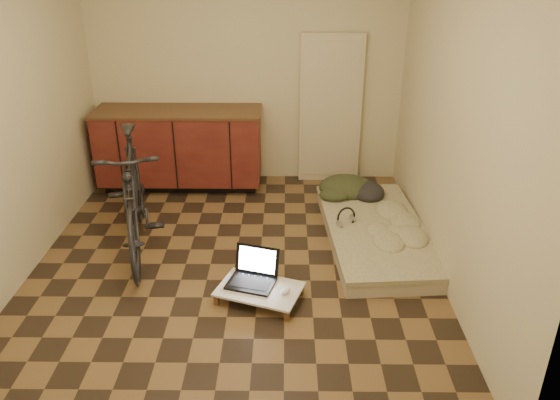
{
  "coord_description": "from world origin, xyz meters",
  "views": [
    {
      "loc": [
        0.44,
        -4.11,
        2.59
      ],
      "look_at": [
        0.4,
        0.17,
        0.55
      ],
      "focal_mm": 35.0,
      "sensor_mm": 36.0,
      "label": 1
    }
  ],
  "objects_px": {
    "bicycle": "(133,189)",
    "laptop": "(253,275)",
    "lap_desk": "(259,290)",
    "futon": "(375,232)"
  },
  "relations": [
    {
      "from": "bicycle",
      "to": "laptop",
      "type": "distance_m",
      "value": 1.37
    },
    {
      "from": "lap_desk",
      "to": "laptop",
      "type": "relative_size",
      "value": 1.68
    },
    {
      "from": "futon",
      "to": "lap_desk",
      "type": "bearing_deg",
      "value": -141.75
    },
    {
      "from": "bicycle",
      "to": "laptop",
      "type": "bearing_deg",
      "value": -45.11
    },
    {
      "from": "bicycle",
      "to": "lap_desk",
      "type": "bearing_deg",
      "value": -47.46
    },
    {
      "from": "futon",
      "to": "lap_desk",
      "type": "xyz_separation_m",
      "value": [
        -1.06,
        -0.97,
        0.01
      ]
    },
    {
      "from": "lap_desk",
      "to": "laptop",
      "type": "height_order",
      "value": "laptop"
    },
    {
      "from": "bicycle",
      "to": "lap_desk",
      "type": "height_order",
      "value": "bicycle"
    },
    {
      "from": "futon",
      "to": "laptop",
      "type": "xyz_separation_m",
      "value": [
        -1.12,
        -0.86,
        0.08
      ]
    },
    {
      "from": "bicycle",
      "to": "futon",
      "type": "xyz_separation_m",
      "value": [
        2.21,
        0.17,
        -0.52
      ]
    }
  ]
}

